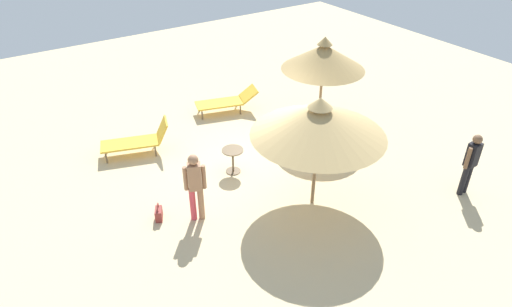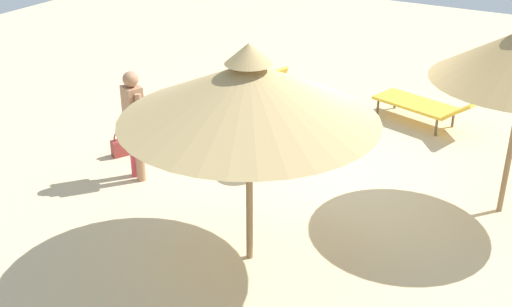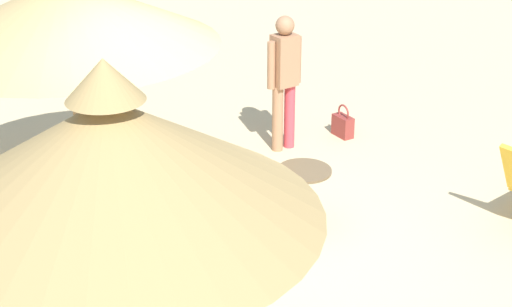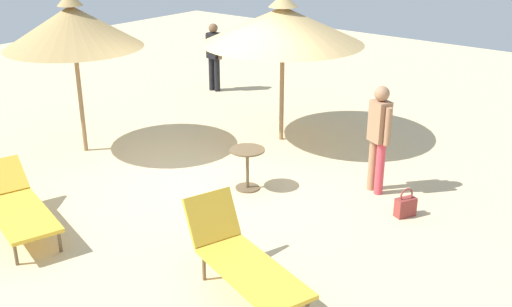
{
  "view_description": "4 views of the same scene",
  "coord_description": "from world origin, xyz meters",
  "views": [
    {
      "loc": [
        -7.81,
        5.42,
        6.45
      ],
      "look_at": [
        -0.27,
        0.45,
        0.67
      ],
      "focal_mm": 31.48,
      "sensor_mm": 36.0,
      "label": 1
    },
    {
      "loc": [
        -7.39,
        -3.37,
        4.51
      ],
      "look_at": [
        -0.36,
        0.68,
        0.58
      ],
      "focal_mm": 46.03,
      "sensor_mm": 36.0,
      "label": 2
    },
    {
      "loc": [
        3.35,
        -5.14,
        3.9
      ],
      "look_at": [
        -0.23,
        0.67,
        0.75
      ],
      "focal_mm": 54.87,
      "sensor_mm": 36.0,
      "label": 3
    },
    {
      "loc": [
        6.73,
        6.17,
        3.94
      ],
      "look_at": [
        0.07,
        0.84,
        0.53
      ],
      "focal_mm": 42.91,
      "sensor_mm": 36.0,
      "label": 4
    }
  ],
  "objects": [
    {
      "name": "handbag",
      "position": [
        -0.44,
        3.07,
        0.15
      ],
      "size": [
        0.32,
        0.26,
        0.42
      ],
      "color": "maroon",
      "rests_on": "ground"
    },
    {
      "name": "ground",
      "position": [
        0.0,
        0.0,
        -0.05
      ],
      "size": [
        24.0,
        24.0,
        0.1
      ],
      "primitive_type": "cube",
      "color": "beige"
    },
    {
      "name": "parasol_umbrella_near_left",
      "position": [
        0.78,
        -2.41,
        2.17
      ],
      "size": [
        2.27,
        2.27,
        2.72
      ],
      "color": "olive",
      "rests_on": "ground"
    },
    {
      "name": "parasol_umbrella_near_right",
      "position": [
        -1.81,
        -0.07,
        2.09
      ],
      "size": [
        2.83,
        2.83,
        2.62
      ],
      "color": "olive",
      "rests_on": "ground"
    },
    {
      "name": "side_table_round",
      "position": [
        0.23,
        0.81,
        0.43
      ],
      "size": [
        0.53,
        0.53,
        0.64
      ],
      "color": "brown",
      "rests_on": "ground"
    },
    {
      "name": "person_standing_far_left",
      "position": [
        -0.88,
        2.36,
        0.93
      ],
      "size": [
        0.31,
        0.43,
        1.63
      ],
      "color": "#A57554",
      "rests_on": "ground"
    }
  ]
}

